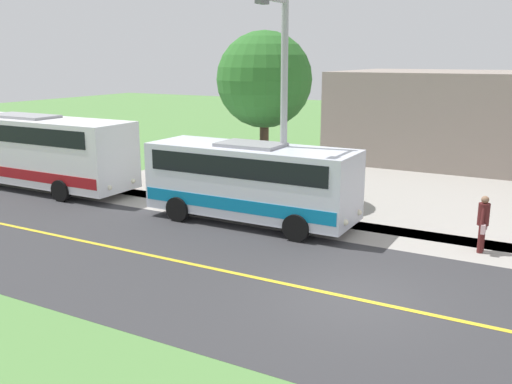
# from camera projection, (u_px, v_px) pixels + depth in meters

# --- Properties ---
(ground_plane) EXTENTS (120.00, 120.00, 0.00)m
(ground_plane) POSITION_uv_depth(u_px,v_px,m) (355.00, 299.00, 13.60)
(ground_plane) COLOR #548442
(road_surface) EXTENTS (8.00, 100.00, 0.01)m
(road_surface) POSITION_uv_depth(u_px,v_px,m) (355.00, 299.00, 13.60)
(road_surface) COLOR #333335
(road_surface) RESTS_ON ground
(sidewalk) EXTENTS (2.40, 100.00, 0.01)m
(sidewalk) POSITION_uv_depth(u_px,v_px,m) (408.00, 239.00, 18.03)
(sidewalk) COLOR #9E9991
(sidewalk) RESTS_ON ground
(road_centre_line) EXTENTS (0.16, 100.00, 0.00)m
(road_centre_line) POSITION_uv_depth(u_px,v_px,m) (355.00, 299.00, 13.60)
(road_centre_line) COLOR gold
(road_centre_line) RESTS_ON ground
(shuttle_bus_front) EXTENTS (2.65, 7.63, 2.86)m
(shuttle_bus_front) POSITION_uv_depth(u_px,v_px,m) (251.00, 179.00, 19.61)
(shuttle_bus_front) COLOR silver
(shuttle_bus_front) RESTS_ON ground
(transit_bus_rear) EXTENTS (2.77, 11.24, 3.27)m
(transit_bus_rear) POSITION_uv_depth(u_px,v_px,m) (26.00, 148.00, 25.08)
(transit_bus_rear) COLOR white
(transit_bus_rear) RESTS_ON ground
(pedestrian_with_bags) EXTENTS (0.72, 0.34, 1.75)m
(pedestrian_with_bags) POSITION_uv_depth(u_px,v_px,m) (483.00, 222.00, 16.68)
(pedestrian_with_bags) COLOR #4C1919
(pedestrian_with_bags) RESTS_ON ground
(street_light_pole) EXTENTS (1.97, 0.24, 7.66)m
(street_light_pole) POSITION_uv_depth(u_px,v_px,m) (282.00, 103.00, 18.82)
(street_light_pole) COLOR #9E9EA3
(street_light_pole) RESTS_ON ground
(tree_curbside) EXTENTS (3.76, 3.76, 6.77)m
(tree_curbside) POSITION_uv_depth(u_px,v_px,m) (264.00, 80.00, 21.78)
(tree_curbside) COLOR brown
(tree_curbside) RESTS_ON ground
(commercial_building) EXTENTS (10.00, 17.98, 4.98)m
(commercial_building) POSITION_uv_depth(u_px,v_px,m) (508.00, 118.00, 30.64)
(commercial_building) COLOR gray
(commercial_building) RESTS_ON ground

